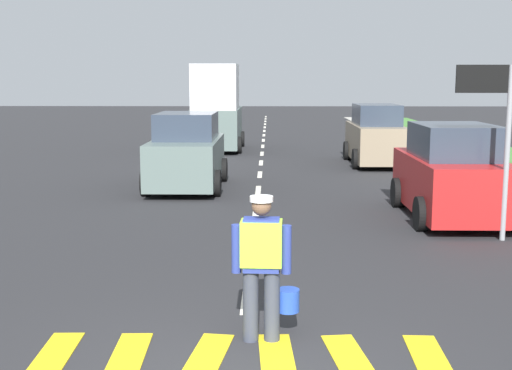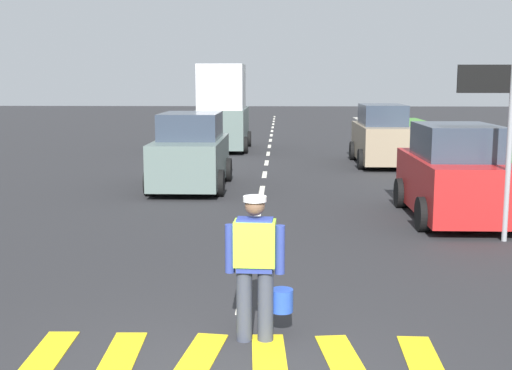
# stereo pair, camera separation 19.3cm
# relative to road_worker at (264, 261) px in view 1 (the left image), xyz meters

# --- Properties ---
(ground_plane) EXTENTS (96.00, 96.00, 0.00)m
(ground_plane) POSITION_rel_road_worker_xyz_m (-0.24, 19.83, -0.93)
(ground_plane) COLOR #28282B
(crosswalk_stripes) EXTENTS (4.42, 1.93, 0.01)m
(crosswalk_stripes) POSITION_rel_road_worker_xyz_m (-0.24, -0.80, -0.92)
(crosswalk_stripes) COLOR yellow
(crosswalk_stripes) RESTS_ON ground
(lane_center_line) EXTENTS (0.14, 46.40, 0.01)m
(lane_center_line) POSITION_rel_road_worker_xyz_m (-0.24, 24.03, -0.93)
(lane_center_line) COLOR silver
(lane_center_line) RESTS_ON ground
(road_worker) EXTENTS (0.77, 0.37, 1.67)m
(road_worker) POSITION_rel_road_worker_xyz_m (0.00, 0.00, 0.00)
(road_worker) COLOR #383D4C
(road_worker) RESTS_ON ground
(lane_direction_sign) EXTENTS (1.16, 0.11, 3.20)m
(lane_direction_sign) POSITION_rel_road_worker_xyz_m (4.14, 4.97, 1.48)
(lane_direction_sign) COLOR gray
(lane_direction_sign) RESTS_ON ground
(delivery_truck) EXTENTS (2.16, 4.60, 3.54)m
(delivery_truck) POSITION_rel_road_worker_xyz_m (-2.14, 20.82, 0.68)
(delivery_truck) COLOR slate
(delivery_truck) RESTS_ON ground
(car_oncoming_lead) EXTENTS (2.01, 4.13, 2.05)m
(car_oncoming_lead) POSITION_rel_road_worker_xyz_m (-2.18, 10.87, 0.02)
(car_oncoming_lead) COLOR slate
(car_oncoming_lead) RESTS_ON ground
(car_parked_curbside) EXTENTS (2.00, 4.04, 2.02)m
(car_parked_curbside) POSITION_rel_road_worker_xyz_m (3.93, 6.93, 0.00)
(car_parked_curbside) COLOR red
(car_parked_curbside) RESTS_ON ground
(car_parked_far) EXTENTS (1.87, 4.31, 2.09)m
(car_parked_far) POSITION_rel_road_worker_xyz_m (3.75, 16.21, 0.04)
(car_parked_far) COLOR gray
(car_parked_far) RESTS_ON ground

